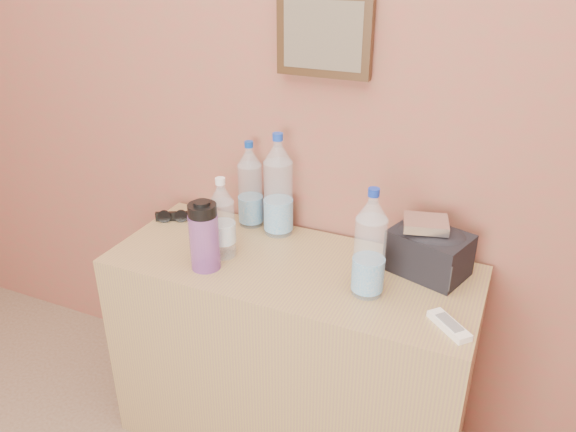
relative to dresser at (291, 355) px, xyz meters
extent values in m
plane|color=#A34A41|center=(0.10, 0.26, 0.98)|extent=(4.00, 0.00, 4.00)
cube|color=#A18553|center=(0.00, 0.00, 0.00)|extent=(1.17, 0.49, 0.73)
cylinder|color=silver|center=(-0.24, 0.20, 0.50)|extent=(0.08, 0.08, 0.27)
cylinder|color=#0C3B9C|center=(-0.24, 0.20, 0.67)|extent=(0.03, 0.03, 0.02)
cylinder|color=silver|center=(-0.13, 0.18, 0.52)|extent=(0.10, 0.10, 0.32)
cylinder|color=#153EBD|center=(-0.13, 0.18, 0.72)|extent=(0.03, 0.03, 0.02)
cylinder|color=white|center=(0.27, -0.06, 0.51)|extent=(0.09, 0.09, 0.29)
cylinder|color=#122FA6|center=(0.27, -0.06, 0.69)|extent=(0.03, 0.03, 0.02)
cylinder|color=white|center=(-0.22, -0.04, 0.48)|extent=(0.08, 0.08, 0.23)
cylinder|color=white|center=(-0.22, -0.04, 0.63)|extent=(0.03, 0.03, 0.02)
cylinder|color=purple|center=(-0.24, -0.13, 0.46)|extent=(0.09, 0.09, 0.18)
cylinder|color=black|center=(-0.24, -0.13, 0.57)|extent=(0.09, 0.09, 0.05)
cube|color=beige|center=(0.51, -0.13, 0.38)|extent=(0.13, 0.12, 0.02)
cube|color=white|center=(0.38, 0.12, 0.53)|extent=(0.15, 0.13, 0.03)
camera|label=1|loc=(0.61, -1.40, 1.29)|focal=35.00mm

